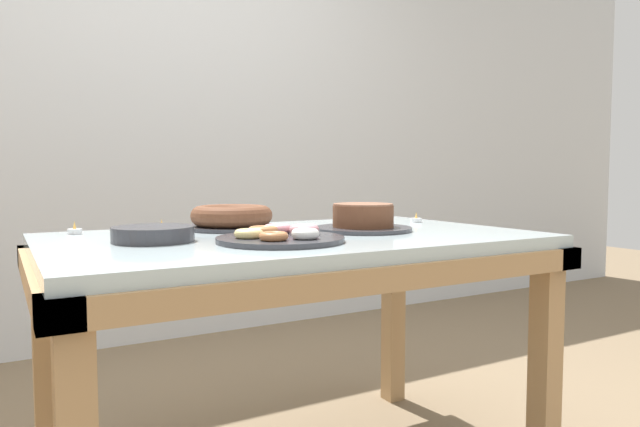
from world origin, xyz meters
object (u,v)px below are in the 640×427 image
Objects in this scene: pastry_platter at (280,237)px; tealight_near_front at (416,220)px; plate_stack at (153,234)px; cake_chocolate_round at (363,219)px; tealight_centre at (75,231)px; tealight_left_edge at (162,228)px; cake_golden_bundt at (232,218)px.

pastry_platter is 0.74m from tealight_near_front.
plate_stack reaches higher than tealight_near_front.
plate_stack is (-0.28, 0.17, 0.01)m from pastry_platter.
tealight_centre is at bearing 157.06° from cake_chocolate_round.
plate_stack is at bearing 149.68° from pastry_platter.
cake_chocolate_round is at bearing -22.94° from tealight_centre.
cake_golden_bundt is at bearing -9.62° from tealight_left_edge.
cake_golden_bundt is 7.18× the size of tealight_left_edge.
pastry_platter is at bearing -46.72° from tealight_centre.
tealight_left_edge is 0.89m from tealight_near_front.
pastry_platter is at bearing -64.21° from tealight_left_edge.
cake_chocolate_round is 7.52× the size of tealight_centre.
plate_stack is 0.34m from tealight_centre.
tealight_centre is at bearing 167.69° from tealight_left_edge.
cake_chocolate_round reaches higher than tealight_near_front.
plate_stack is 5.25× the size of tealight_centre.
cake_golden_bundt is 1.37× the size of plate_stack.
tealight_near_front is (0.97, 0.12, -0.01)m from plate_stack.
tealight_centre is 0.24m from tealight_left_edge.
cake_chocolate_round reaches higher than cake_golden_bundt.
plate_stack is at bearing -62.71° from tealight_centre.
tealight_centre is at bearing 133.28° from pastry_platter.
tealight_left_edge is (-0.55, 0.28, -0.03)m from cake_chocolate_round.
cake_golden_bundt is at bearing -11.05° from tealight_centre.
cake_chocolate_round is 0.42m from cake_golden_bundt.
tealight_centre is at bearing 170.92° from tealight_near_front.
tealight_left_edge and tealight_near_front have the same top height.
tealight_centre is at bearing 168.95° from cake_golden_bundt.
cake_chocolate_round is at bearing -2.98° from plate_stack.
tealight_left_edge is (0.08, 0.25, -0.01)m from plate_stack.
tealight_centre is 1.00× the size of tealight_left_edge.
cake_chocolate_round reaches higher than tealight_centre.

